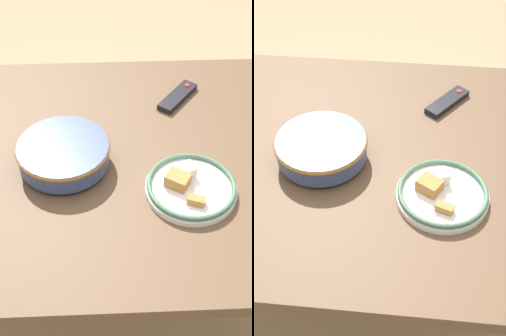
# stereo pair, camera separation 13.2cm
# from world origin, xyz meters

# --- Properties ---
(ground_plane) EXTENTS (8.00, 8.00, 0.00)m
(ground_plane) POSITION_xyz_m (0.00, 0.00, 0.00)
(ground_plane) COLOR #9E8460
(dining_table) EXTENTS (1.32, 1.02, 0.71)m
(dining_table) POSITION_xyz_m (0.00, 0.00, 0.63)
(dining_table) COLOR brown
(dining_table) RESTS_ON ground_plane
(noodle_bowl) EXTENTS (0.27, 0.27, 0.08)m
(noodle_bowl) POSITION_xyz_m (-0.11, -0.03, 0.75)
(noodle_bowl) COLOR #384775
(noodle_bowl) RESTS_ON dining_table
(food_plate) EXTENTS (0.26, 0.26, 0.05)m
(food_plate) POSITION_xyz_m (0.24, -0.15, 0.72)
(food_plate) COLOR white
(food_plate) RESTS_ON dining_table
(tv_remote) EXTENTS (0.15, 0.17, 0.02)m
(tv_remote) POSITION_xyz_m (0.26, 0.27, 0.72)
(tv_remote) COLOR black
(tv_remote) RESTS_ON dining_table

